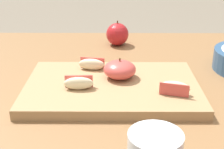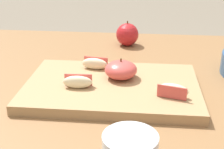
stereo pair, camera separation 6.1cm
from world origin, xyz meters
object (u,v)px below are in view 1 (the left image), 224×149
object	(u,v)px
apple_wedge_near_knife	(79,83)
apple_wedge_front	(92,64)
apple_wedge_middle	(175,88)
apple_half_skin_up	(120,69)
whole_apple_crimson	(117,34)
cutting_board	(112,87)

from	to	relation	value
apple_wedge_near_knife	apple_wedge_front	distance (m)	0.11
apple_wedge_middle	apple_wedge_near_knife	distance (m)	0.20
apple_wedge_middle	apple_half_skin_up	bearing A→B (deg)	143.67
apple_wedge_front	whole_apple_crimson	size ratio (longest dim) A/B	0.83
cutting_board	apple_half_skin_up	world-z (taller)	apple_half_skin_up
cutting_board	apple_wedge_front	size ratio (longest dim) A/B	5.87
apple_wedge_near_knife	whole_apple_crimson	distance (m)	0.38
apple_half_skin_up	apple_wedge_middle	xyz separation A→B (m)	(0.11, -0.08, -0.01)
apple_wedge_front	whole_apple_crimson	xyz separation A→B (m)	(0.06, 0.26, -0.00)
apple_wedge_middle	apple_wedge_near_knife	xyz separation A→B (m)	(-0.20, 0.02, 0.00)
apple_wedge_middle	apple_wedge_front	distance (m)	0.22
apple_half_skin_up	whole_apple_crimson	distance (m)	0.31
apple_wedge_middle	whole_apple_crimson	xyz separation A→B (m)	(-0.11, 0.39, -0.00)
apple_wedge_near_knife	whole_apple_crimson	xyz separation A→B (m)	(0.09, 0.37, -0.00)
cutting_board	apple_half_skin_up	size ratio (longest dim) A/B	5.17
apple_half_skin_up	apple_wedge_middle	size ratio (longest dim) A/B	1.12
cutting_board	apple_wedge_front	world-z (taller)	apple_wedge_front
apple_wedge_near_knife	cutting_board	bearing A→B (deg)	24.27
whole_apple_crimson	cutting_board	bearing A→B (deg)	-92.54
apple_wedge_middle	apple_wedge_front	world-z (taller)	same
whole_apple_crimson	apple_wedge_near_knife	bearing A→B (deg)	-103.07
apple_wedge_middle	whole_apple_crimson	bearing A→B (deg)	106.29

